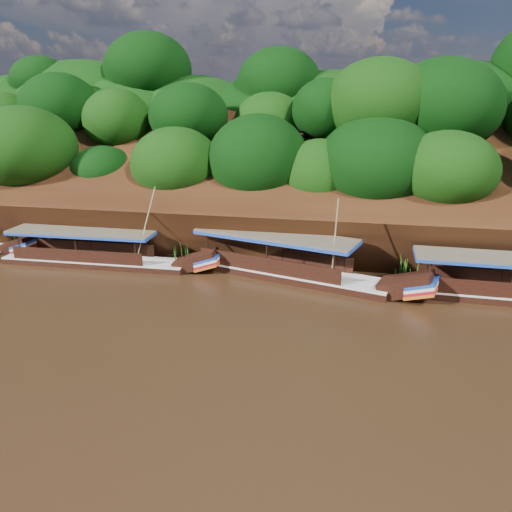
% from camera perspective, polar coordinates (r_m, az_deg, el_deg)
% --- Properties ---
extents(ground, '(160.00, 160.00, 0.00)m').
position_cam_1_polar(ground, '(24.46, -0.04, -8.69)').
color(ground, black).
rests_on(ground, ground).
extents(riverbank, '(120.00, 30.06, 19.40)m').
position_cam_1_polar(riverbank, '(45.29, 5.73, 6.27)').
color(riverbank, black).
rests_on(riverbank, ground).
extents(boat_1, '(15.62, 6.45, 6.07)m').
position_cam_1_polar(boat_1, '(31.07, 4.82, -1.60)').
color(boat_1, black).
rests_on(boat_1, ground).
extents(boat_2, '(15.04, 2.60, 5.85)m').
position_cam_1_polar(boat_2, '(35.03, -16.77, -0.18)').
color(boat_2, black).
rests_on(boat_2, ground).
extents(reeds, '(49.86, 2.50, 2.03)m').
position_cam_1_polar(reeds, '(33.51, -3.02, 0.41)').
color(reeds, '#2B6D1B').
rests_on(reeds, ground).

